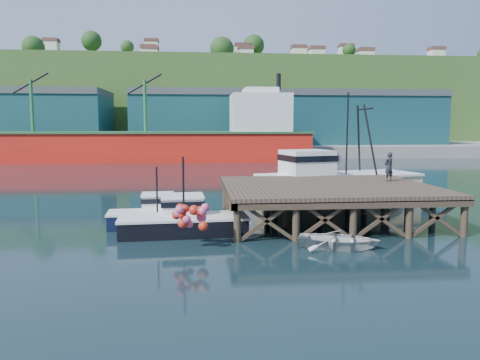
{
  "coord_description": "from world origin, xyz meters",
  "views": [
    {
      "loc": [
        -2.11,
        -26.55,
        5.56
      ],
      "look_at": [
        0.55,
        2.0,
        2.22
      ],
      "focal_mm": 35.0,
      "sensor_mm": 36.0,
      "label": 1
    }
  ],
  "objects": [
    {
      "name": "far_quay",
      "position": [
        0.0,
        70.0,
        1.0
      ],
      "size": [
        160.0,
        40.0,
        2.0
      ],
      "primitive_type": "cube",
      "color": "gray",
      "rests_on": "ground"
    },
    {
      "name": "boat_black",
      "position": [
        -2.83,
        -2.57,
        0.74
      ],
      "size": [
        6.69,
        5.61,
        4.05
      ],
      "rotation": [
        0.0,
        0.0,
        0.06
      ],
      "color": "black",
      "rests_on": "ground"
    },
    {
      "name": "ground",
      "position": [
        0.0,
        0.0,
        0.0
      ],
      "size": [
        300.0,
        300.0,
        0.0
      ],
      "primitive_type": "plane",
      "color": "black",
      "rests_on": "ground"
    },
    {
      "name": "hillside",
      "position": [
        0.0,
        100.0,
        11.0
      ],
      "size": [
        220.0,
        50.0,
        22.0
      ],
      "primitive_type": "cube",
      "color": "#2D511E",
      "rests_on": "ground"
    },
    {
      "name": "dinghy",
      "position": [
        4.3,
        -6.23,
        0.38
      ],
      "size": [
        4.33,
        3.68,
        0.76
      ],
      "primitive_type": "imported",
      "rotation": [
        0.0,
        0.0,
        1.24
      ],
      "color": "silver",
      "rests_on": "ground"
    },
    {
      "name": "wharf",
      "position": [
        5.5,
        -0.19,
        1.94
      ],
      "size": [
        12.0,
        10.0,
        2.62
      ],
      "color": "brown",
      "rests_on": "ground"
    },
    {
      "name": "cargo_ship",
      "position": [
        -8.46,
        48.0,
        3.31
      ],
      "size": [
        55.5,
        10.0,
        13.75
      ],
      "color": "red",
      "rests_on": "ground"
    },
    {
      "name": "warehouse_left",
      "position": [
        -35.0,
        65.0,
        6.5
      ],
      "size": [
        32.0,
        16.0,
        9.0
      ],
      "primitive_type": "cube",
      "color": "#18444F",
      "rests_on": "far_quay"
    },
    {
      "name": "boat_navy",
      "position": [
        -4.29,
        -0.63,
        0.68
      ],
      "size": [
        5.5,
        3.04,
        3.37
      ],
      "rotation": [
        0.0,
        0.0,
        0.06
      ],
      "color": "black",
      "rests_on": "ground"
    },
    {
      "name": "trawler",
      "position": [
        8.05,
        6.79,
        1.64
      ],
      "size": [
        12.54,
        6.93,
        7.95
      ],
      "rotation": [
        0.0,
        0.0,
        0.24
      ],
      "color": "beige",
      "rests_on": "ground"
    },
    {
      "name": "warehouse_right",
      "position": [
        30.0,
        65.0,
        6.5
      ],
      "size": [
        30.0,
        16.0,
        9.0
      ],
      "primitive_type": "cube",
      "color": "#18444F",
      "rests_on": "far_quay"
    },
    {
      "name": "dockworker",
      "position": [
        9.75,
        1.3,
        3.03
      ],
      "size": [
        0.78,
        0.67,
        1.81
      ],
      "primitive_type": "imported",
      "rotation": [
        0.0,
        0.0,
        3.58
      ],
      "color": "#212229",
      "rests_on": "wharf"
    },
    {
      "name": "warehouse_mid",
      "position": [
        0.0,
        65.0,
        6.5
      ],
      "size": [
        28.0,
        16.0,
        9.0
      ],
      "primitive_type": "cube",
      "color": "#18444F",
      "rests_on": "far_quay"
    }
  ]
}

